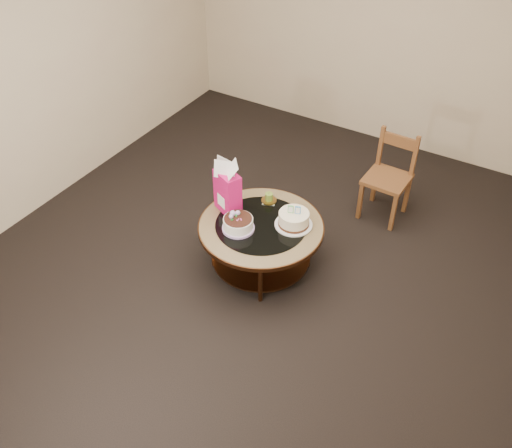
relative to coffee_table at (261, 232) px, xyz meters
The scene contains 8 objects.
ground 0.38m from the coffee_table, 164.05° to the left, with size 5.00×5.00×0.00m, color black.
room_walls 1.16m from the coffee_table, 164.05° to the left, with size 4.52×5.02×2.61m.
coffee_table is the anchor object (origin of this frame).
decorated_cake 0.23m from the coffee_table, 131.43° to the right, with size 0.26×0.26×0.15m.
cream_cake 0.30m from the coffee_table, 28.65° to the left, with size 0.30×0.30×0.19m.
gift_bag 0.45m from the coffee_table, behind, with size 0.27×0.24×0.47m.
pillar_candle 0.33m from the coffee_table, 107.90° to the left, with size 0.14×0.14×0.10m.
dining_chair 1.38m from the coffee_table, 63.05° to the left, with size 0.39×0.39×0.82m.
Camera 1 is at (1.78, -3.04, 3.38)m, focal length 40.00 mm.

